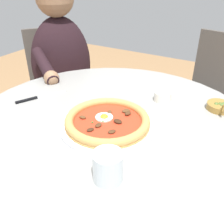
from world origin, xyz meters
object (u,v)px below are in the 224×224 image
(steak_knife, at_px, (34,98))
(diner_person, at_px, (65,95))
(water_glass, at_px, (108,168))
(olive_pan, at_px, (220,106))
(dining_table, at_px, (111,151))
(cafe_chair_diner, at_px, (60,84))
(ramekin_capers, at_px, (163,96))
(fork_utensil, at_px, (144,79))
(cafe_chair_spare_near, at_px, (212,92))
(pizza_on_plate, at_px, (107,121))

(steak_knife, height_order, diner_person, diner_person)
(water_glass, distance_m, olive_pan, 0.54)
(dining_table, height_order, cafe_chair_diner, cafe_chair_diner)
(dining_table, height_order, ramekin_capers, ramekin_capers)
(dining_table, bearing_deg, steak_knife, -86.44)
(olive_pan, bearing_deg, ramekin_capers, -78.99)
(olive_pan, height_order, cafe_chair_diner, cafe_chair_diner)
(ramekin_capers, distance_m, fork_utensil, 0.22)
(diner_person, bearing_deg, dining_table, 54.29)
(cafe_chair_diner, bearing_deg, fork_utensil, 79.75)
(steak_knife, bearing_deg, cafe_chair_spare_near, 149.27)
(water_glass, height_order, fork_utensil, water_glass)
(ramekin_capers, bearing_deg, pizza_on_plate, -19.84)
(pizza_on_plate, xyz_separation_m, steak_knife, (-0.02, -0.35, -0.01))
(dining_table, xyz_separation_m, ramekin_capers, (-0.22, 0.10, 0.16))
(steak_knife, bearing_deg, cafe_chair_diner, -146.50)
(dining_table, relative_size, cafe_chair_diner, 1.15)
(pizza_on_plate, relative_size, steak_knife, 1.66)
(cafe_chair_spare_near, bearing_deg, cafe_chair_diner, -65.68)
(ramekin_capers, height_order, cafe_chair_diner, cafe_chair_diner)
(steak_knife, relative_size, cafe_chair_diner, 0.22)
(water_glass, height_order, steak_knife, water_glass)
(pizza_on_plate, relative_size, water_glass, 4.02)
(olive_pan, xyz_separation_m, cafe_chair_spare_near, (-0.64, -0.11, -0.24))
(diner_person, bearing_deg, ramekin_capers, 74.29)
(fork_utensil, relative_size, diner_person, 0.14)
(olive_pan, bearing_deg, pizza_on_plate, -44.92)
(olive_pan, xyz_separation_m, diner_person, (-0.15, -0.89, -0.25))
(water_glass, relative_size, steak_knife, 0.41)
(diner_person, xyz_separation_m, cafe_chair_spare_near, (-0.49, 0.78, 0.01))
(steak_knife, height_order, ramekin_capers, ramekin_capers)
(diner_person, bearing_deg, pizza_on_plate, 52.29)
(cafe_chair_diner, bearing_deg, dining_table, 54.16)
(diner_person, relative_size, cafe_chair_diner, 1.33)
(water_glass, distance_m, diner_person, 1.00)
(diner_person, distance_m, cafe_chair_diner, 0.14)
(olive_pan, distance_m, cafe_chair_spare_near, 0.69)
(dining_table, relative_size, diner_person, 0.87)
(olive_pan, bearing_deg, dining_table, -49.44)
(olive_pan, height_order, cafe_chair_spare_near, cafe_chair_spare_near)
(olive_pan, relative_size, cafe_chair_diner, 0.13)
(cafe_chair_diner, height_order, cafe_chair_spare_near, cafe_chair_diner)
(pizza_on_plate, xyz_separation_m, ramekin_capers, (-0.26, 0.09, 0.00))
(ramekin_capers, distance_m, cafe_chair_diner, 0.87)
(olive_pan, distance_m, fork_utensil, 0.38)
(cafe_chair_spare_near, bearing_deg, dining_table, -12.68)
(diner_person, bearing_deg, cafe_chair_spare_near, 121.88)
(cafe_chair_spare_near, bearing_deg, olive_pan, 9.46)
(steak_knife, distance_m, cafe_chair_spare_near, 1.10)
(fork_utensil, xyz_separation_m, cafe_chair_spare_near, (-0.52, 0.25, -0.22))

